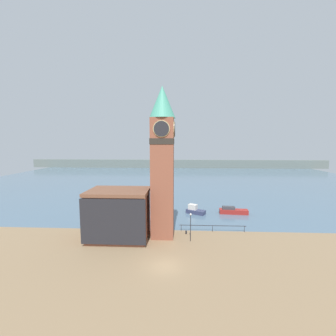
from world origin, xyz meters
name	(u,v)px	position (x,y,z in m)	size (l,w,h in m)	color
ground_plane	(165,266)	(0.00, 0.00, 0.00)	(160.00, 160.00, 0.00)	#846B4C
water	(175,178)	(0.00, 71.57, 0.00)	(160.00, 120.00, 0.00)	slate
far_shoreline	(176,164)	(0.00, 111.57, 2.50)	(180.00, 3.00, 5.00)	slate
pier_railing	(213,226)	(7.49, 11.32, 0.96)	(11.37, 0.08, 1.09)	#232328
clock_tower	(162,159)	(-0.95, 9.14, 12.66)	(4.07, 4.07, 23.86)	brown
pier_building	(119,214)	(-7.82, 7.93, 3.93)	(9.56, 6.91, 7.83)	brown
boat_near	(195,210)	(5.14, 21.22, 0.70)	(4.34, 3.42, 1.93)	#333856
boat_far	(233,211)	(13.28, 21.46, 0.61)	(6.06, 2.12, 1.56)	maroon
mooring_bollard_near	(186,232)	(2.93, 10.07, 0.32)	(0.28, 0.28, 0.59)	black
lamp_post	(191,222)	(3.50, 7.32, 3.05)	(0.32, 0.32, 4.44)	black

